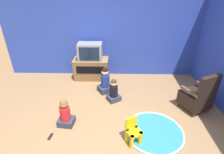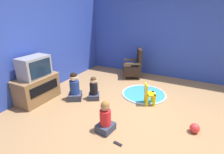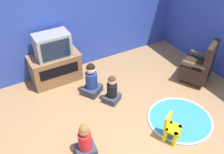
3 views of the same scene
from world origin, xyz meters
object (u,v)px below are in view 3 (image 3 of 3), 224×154
object	(u,v)px
child_watching_left	(92,81)
child_watching_right	(112,91)
black_armchair	(199,67)
tv_cabinet	(55,67)
television	(52,45)
yellow_kid_chair	(171,130)
child_watching_center	(85,142)

from	to	relation	value
child_watching_left	child_watching_right	world-z (taller)	child_watching_left
child_watching_right	black_armchair	bearing A→B (deg)	-40.99
tv_cabinet	black_armchair	distance (m)	2.90
tv_cabinet	black_armchair	world-z (taller)	black_armchair
television	yellow_kid_chair	bearing A→B (deg)	-66.50
tv_cabinet	child_watching_center	xyz separation A→B (m)	(-0.26, -1.99, -0.06)
tv_cabinet	child_watching_left	distance (m)	0.87
yellow_kid_chair	child_watching_left	distance (m)	1.77
television	black_armchair	bearing A→B (deg)	-29.84
television	child_watching_center	bearing A→B (deg)	-97.61
child_watching_left	child_watching_center	size ratio (longest dim) A/B	1.14
television	child_watching_left	size ratio (longest dim) A/B	0.97
child_watching_left	black_armchair	bearing A→B (deg)	-51.33
television	yellow_kid_chair	xyz separation A→B (m)	(1.04, -2.38, -0.63)
tv_cabinet	child_watching_right	size ratio (longest dim) A/B	1.73
child_watching_left	television	bearing A→B (deg)	90.18
yellow_kid_chair	child_watching_left	size ratio (longest dim) A/B	0.72
child_watching_center	child_watching_left	bearing A→B (deg)	67.74
child_watching_left	child_watching_right	size ratio (longest dim) A/B	1.19
television	child_watching_left	bearing A→B (deg)	-57.78
tv_cabinet	television	distance (m)	0.53
child_watching_right	yellow_kid_chair	bearing A→B (deg)	-105.21
yellow_kid_chair	black_armchair	bearing A→B (deg)	4.85
tv_cabinet	black_armchair	bearing A→B (deg)	-30.33
television	black_armchair	distance (m)	2.93
television	child_watching_left	distance (m)	1.01
tv_cabinet	child_watching_center	distance (m)	2.01
tv_cabinet	child_watching_center	bearing A→B (deg)	-97.51
television	black_armchair	xyz separation A→B (m)	(2.50, -1.44, -0.49)
yellow_kid_chair	child_watching_center	distance (m)	1.36
television	yellow_kid_chair	world-z (taller)	television
child_watching_center	tv_cabinet	bearing A→B (deg)	90.09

